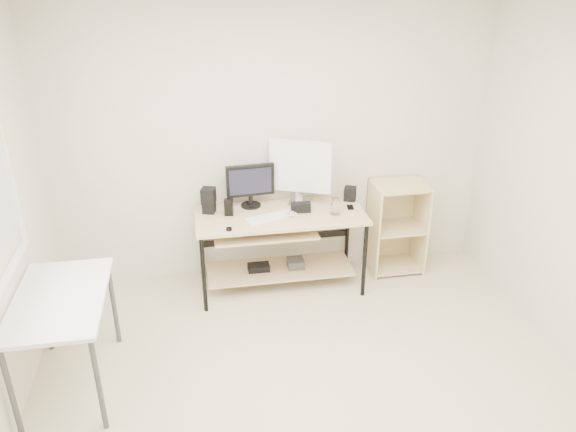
# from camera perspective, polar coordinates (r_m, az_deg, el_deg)

# --- Properties ---
(room) EXTENTS (4.01, 4.01, 2.62)m
(room) POSITION_cam_1_polar(r_m,az_deg,el_deg) (3.27, 1.38, -2.66)
(room) COLOR beige
(room) RESTS_ON ground
(desk) EXTENTS (1.50, 0.65, 0.75)m
(desk) POSITION_cam_1_polar(r_m,az_deg,el_deg) (5.06, -1.07, -1.92)
(desk) COLOR #D4B786
(desk) RESTS_ON ground
(side_table) EXTENTS (0.60, 1.00, 0.75)m
(side_table) POSITION_cam_1_polar(r_m,az_deg,el_deg) (4.14, -22.08, -8.58)
(side_table) COLOR white
(side_table) RESTS_ON ground
(shelf_unit) EXTENTS (0.50, 0.40, 0.90)m
(shelf_unit) POSITION_cam_1_polar(r_m,az_deg,el_deg) (5.52, 10.82, -0.96)
(shelf_unit) COLOR beige
(shelf_unit) RESTS_ON ground
(black_monitor) EXTENTS (0.44, 0.18, 0.40)m
(black_monitor) POSITION_cam_1_polar(r_m,az_deg,el_deg) (5.03, -3.86, 3.37)
(black_monitor) COLOR black
(black_monitor) RESTS_ON desk
(white_imac) EXTENTS (0.54, 0.26, 0.60)m
(white_imac) POSITION_cam_1_polar(r_m,az_deg,el_deg) (5.03, 1.29, 4.86)
(white_imac) COLOR silver
(white_imac) RESTS_ON desk
(keyboard) EXTENTS (0.47, 0.26, 0.02)m
(keyboard) POSITION_cam_1_polar(r_m,az_deg,el_deg) (4.88, -1.73, -0.10)
(keyboard) COLOR white
(keyboard) RESTS_ON desk
(mouse) EXTENTS (0.09, 0.12, 0.04)m
(mouse) POSITION_cam_1_polar(r_m,az_deg,el_deg) (4.91, 0.33, 0.23)
(mouse) COLOR #B9B9BE
(mouse) RESTS_ON desk
(center_speaker) EXTENTS (0.18, 0.09, 0.09)m
(center_speaker) POSITION_cam_1_polar(r_m,az_deg,el_deg) (4.98, 1.30, 0.89)
(center_speaker) COLOR black
(center_speaker) RESTS_ON desk
(speaker_left) EXTENTS (0.14, 0.14, 0.23)m
(speaker_left) POSITION_cam_1_polar(r_m,az_deg,el_deg) (4.99, -8.07, 1.64)
(speaker_left) COLOR black
(speaker_left) RESTS_ON desk
(speaker_right) EXTENTS (0.14, 0.14, 0.13)m
(speaker_right) POSITION_cam_1_polar(r_m,az_deg,el_deg) (5.24, 6.32, 2.27)
(speaker_right) COLOR black
(speaker_right) RESTS_ON desk
(audio_controller) EXTENTS (0.09, 0.06, 0.15)m
(audio_controller) POSITION_cam_1_polar(r_m,az_deg,el_deg) (4.93, -6.03, 0.90)
(audio_controller) COLOR black
(audio_controller) RESTS_ON desk
(volume_puck) EXTENTS (0.06, 0.06, 0.02)m
(volume_puck) POSITION_cam_1_polar(r_m,az_deg,el_deg) (4.68, -6.02, -1.34)
(volume_puck) COLOR black
(volume_puck) RESTS_ON desk
(smartphone) EXTENTS (0.07, 0.11, 0.01)m
(smartphone) POSITION_cam_1_polar(r_m,az_deg,el_deg) (5.11, 6.34, 0.89)
(smartphone) COLOR black
(smartphone) RESTS_ON desk
(coaster) EXTENTS (0.11, 0.11, 0.01)m
(coaster) POSITION_cam_1_polar(r_m,az_deg,el_deg) (4.97, 4.78, 0.22)
(coaster) COLOR #A17D49
(coaster) RESTS_ON desk
(drinking_glass) EXTENTS (0.09, 0.09, 0.15)m
(drinking_glass) POSITION_cam_1_polar(r_m,az_deg,el_deg) (4.93, 4.82, 1.06)
(drinking_glass) COLOR white
(drinking_glass) RESTS_ON coaster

